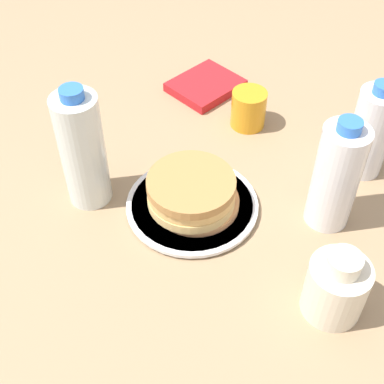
{
  "coord_description": "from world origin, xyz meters",
  "views": [
    {
      "loc": [
        -0.59,
        -0.14,
        0.69
      ],
      "look_at": [
        0.03,
        0.0,
        0.04
      ],
      "focal_mm": 50.0,
      "sensor_mm": 36.0,
      "label": 1
    }
  ],
  "objects": [
    {
      "name": "ground_plane",
      "position": [
        0.0,
        0.0,
        0.0
      ],
      "size": [
        4.0,
        4.0,
        0.0
      ],
      "primitive_type": "plane",
      "color": "#9E7F5B"
    },
    {
      "name": "plate",
      "position": [
        0.03,
        0.0,
        0.01
      ],
      "size": [
        0.23,
        0.23,
        0.01
      ],
      "color": "white",
      "rests_on": "ground_plane"
    },
    {
      "name": "pancake_stack",
      "position": [
        0.02,
        -0.0,
        0.04
      ],
      "size": [
        0.16,
        0.16,
        0.06
      ],
      "color": "tan",
      "rests_on": "plate"
    },
    {
      "name": "juice_glass",
      "position": [
        0.28,
        -0.06,
        0.04
      ],
      "size": [
        0.07,
        0.07,
        0.08
      ],
      "color": "orange",
      "rests_on": "ground_plane"
    },
    {
      "name": "cream_jug",
      "position": [
        -0.13,
        -0.24,
        0.05
      ],
      "size": [
        0.09,
        0.09,
        0.12
      ],
      "color": "beige",
      "rests_on": "ground_plane"
    },
    {
      "name": "water_bottle_near",
      "position": [
        0.02,
        0.18,
        0.11
      ],
      "size": [
        0.08,
        0.08,
        0.23
      ],
      "color": "silver",
      "rests_on": "ground_plane"
    },
    {
      "name": "water_bottle_mid",
      "position": [
        0.2,
        -0.29,
        0.09
      ],
      "size": [
        0.07,
        0.07,
        0.19
      ],
      "color": "white",
      "rests_on": "ground_plane"
    },
    {
      "name": "water_bottle_far",
      "position": [
        0.05,
        -0.23,
        0.1
      ],
      "size": [
        0.08,
        0.08,
        0.21
      ],
      "color": "white",
      "rests_on": "ground_plane"
    },
    {
      "name": "napkin",
      "position": [
        0.38,
        0.05,
        0.01
      ],
      "size": [
        0.19,
        0.18,
        0.02
      ],
      "color": "red",
      "rests_on": "ground_plane"
    }
  ]
}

